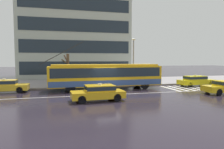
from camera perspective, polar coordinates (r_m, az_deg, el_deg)
ground_plane at (r=20.43m, az=-1.14°, el=-5.09°), size 160.00×160.00×0.00m
sidewalk_slab at (r=29.24m, az=-5.17°, el=-2.16°), size 80.00×10.00×0.14m
crosswalk_stripe_edge_near at (r=24.17m, az=15.99°, el=-3.80°), size 0.44×4.40×0.01m
crosswalk_stripe_inner_a at (r=24.64m, az=17.80°, el=-3.69°), size 0.44×4.40×0.01m
crosswalk_stripe_center at (r=25.12m, az=19.55°, el=-3.58°), size 0.44×4.40×0.01m
crosswalk_stripe_inner_b at (r=25.63m, az=21.22°, el=-3.47°), size 0.44×4.40×0.01m
crosswalk_stripe_edge_far at (r=26.16m, az=22.83°, el=-3.37°), size 0.44×4.40×0.01m
lane_centre_line at (r=19.28m, az=-0.33°, el=-5.65°), size 72.00×0.14×0.01m
trolleybus at (r=22.71m, az=-1.69°, el=-0.25°), size 13.30×2.80×5.24m
taxi_oncoming_near at (r=16.41m, az=-3.80°, el=-4.92°), size 4.29×1.94×1.39m
taxi_ahead_of_bus at (r=27.59m, az=22.44°, el=-1.52°), size 4.71×2.01×1.39m
taxi_queued_behind_bus at (r=23.11m, az=-27.70°, el=-2.74°), size 4.25×1.80×1.39m
bus_shelter at (r=25.60m, az=-6.72°, el=1.25°), size 3.62×1.90×2.42m
pedestrian_at_shelter at (r=25.93m, az=-2.05°, el=0.64°), size 1.47×1.47×1.91m
pedestrian_approaching_curb at (r=26.65m, az=-5.18°, el=0.70°), size 1.30×1.30×1.93m
pedestrian_walking_past at (r=25.54m, az=-5.00°, el=0.56°), size 0.92×0.92×1.98m
pedestrian_waiting_by_pole at (r=26.20m, az=-13.91°, el=0.78°), size 1.37×1.37×2.01m
street_lamp at (r=25.92m, az=6.02°, el=4.95°), size 0.60×0.32×5.83m
street_tree_bare at (r=26.61m, az=-12.32°, el=1.85°), size 1.01×2.25×3.89m
office_tower_corner_left at (r=42.97m, az=-10.68°, el=19.00°), size 19.53×14.15×28.63m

